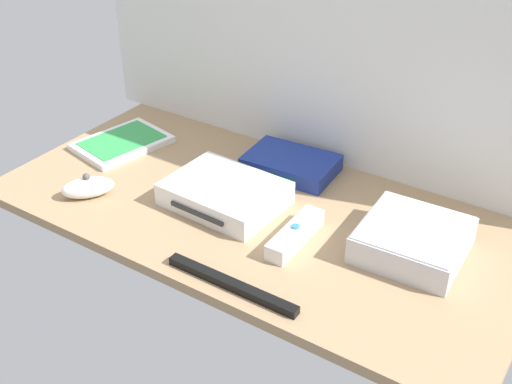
{
  "coord_description": "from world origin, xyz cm",
  "views": [
    {
      "loc": [
        55.55,
        -84.3,
        67.72
      ],
      "look_at": [
        0.0,
        0.0,
        4.0
      ],
      "focal_mm": 45.7,
      "sensor_mm": 36.0,
      "label": 1
    }
  ],
  "objects_px": {
    "mini_computer": "(413,240)",
    "game_case": "(122,143)",
    "remote_wand": "(295,234)",
    "sensor_bar": "(231,284)",
    "remote_nunchuk": "(88,187)",
    "game_console": "(225,194)",
    "network_router": "(291,164)"
  },
  "relations": [
    {
      "from": "network_router",
      "to": "sensor_bar",
      "type": "bearing_deg",
      "value": -77.51
    },
    {
      "from": "sensor_bar",
      "to": "remote_nunchuk",
      "type": "bearing_deg",
      "value": 170.16
    },
    {
      "from": "game_console",
      "to": "remote_nunchuk",
      "type": "relative_size",
      "value": 2.05
    },
    {
      "from": "game_console",
      "to": "remote_wand",
      "type": "height_order",
      "value": "game_console"
    },
    {
      "from": "game_console",
      "to": "remote_nunchuk",
      "type": "height_order",
      "value": "remote_nunchuk"
    },
    {
      "from": "network_router",
      "to": "remote_wand",
      "type": "xyz_separation_m",
      "value": [
        0.13,
        -0.2,
        -0.0
      ]
    },
    {
      "from": "game_case",
      "to": "remote_nunchuk",
      "type": "bearing_deg",
      "value": -52.5
    },
    {
      "from": "game_case",
      "to": "sensor_bar",
      "type": "distance_m",
      "value": 0.54
    },
    {
      "from": "remote_wand",
      "to": "game_console",
      "type": "bearing_deg",
      "value": 168.6
    },
    {
      "from": "game_console",
      "to": "mini_computer",
      "type": "height_order",
      "value": "mini_computer"
    },
    {
      "from": "sensor_bar",
      "to": "game_console",
      "type": "bearing_deg",
      "value": 128.3
    },
    {
      "from": "mini_computer",
      "to": "network_router",
      "type": "height_order",
      "value": "mini_computer"
    },
    {
      "from": "mini_computer",
      "to": "remote_wand",
      "type": "bearing_deg",
      "value": -155.58
    },
    {
      "from": "remote_wand",
      "to": "sensor_bar",
      "type": "distance_m",
      "value": 0.16
    },
    {
      "from": "mini_computer",
      "to": "game_case",
      "type": "bearing_deg",
      "value": 178.93
    },
    {
      "from": "mini_computer",
      "to": "sensor_bar",
      "type": "distance_m",
      "value": 0.32
    },
    {
      "from": "remote_nunchuk",
      "to": "game_console",
      "type": "bearing_deg",
      "value": 67.18
    },
    {
      "from": "game_console",
      "to": "sensor_bar",
      "type": "distance_m",
      "value": 0.24
    },
    {
      "from": "network_router",
      "to": "remote_nunchuk",
      "type": "bearing_deg",
      "value": -137.04
    },
    {
      "from": "remote_nunchuk",
      "to": "game_case",
      "type": "bearing_deg",
      "value": 154.83
    },
    {
      "from": "remote_wand",
      "to": "mini_computer",
      "type": "bearing_deg",
      "value": 23.37
    },
    {
      "from": "network_router",
      "to": "mini_computer",
      "type": "bearing_deg",
      "value": -25.48
    },
    {
      "from": "game_console",
      "to": "mini_computer",
      "type": "xyz_separation_m",
      "value": [
        0.35,
        0.05,
        0.0
      ]
    },
    {
      "from": "mini_computer",
      "to": "sensor_bar",
      "type": "xyz_separation_m",
      "value": [
        -0.2,
        -0.24,
        -0.02
      ]
    },
    {
      "from": "remote_nunchuk",
      "to": "mini_computer",
      "type": "bearing_deg",
      "value": 55.76
    },
    {
      "from": "game_console",
      "to": "sensor_bar",
      "type": "relative_size",
      "value": 0.9
    },
    {
      "from": "mini_computer",
      "to": "remote_wand",
      "type": "distance_m",
      "value": 0.2
    },
    {
      "from": "remote_wand",
      "to": "remote_nunchuk",
      "type": "height_order",
      "value": "remote_nunchuk"
    },
    {
      "from": "mini_computer",
      "to": "game_case",
      "type": "distance_m",
      "value": 0.68
    },
    {
      "from": "remote_nunchuk",
      "to": "sensor_bar",
      "type": "bearing_deg",
      "value": 29.05
    },
    {
      "from": "mini_computer",
      "to": "remote_nunchuk",
      "type": "xyz_separation_m",
      "value": [
        -0.59,
        -0.17,
        -0.01
      ]
    },
    {
      "from": "mini_computer",
      "to": "remote_wand",
      "type": "height_order",
      "value": "mini_computer"
    }
  ]
}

